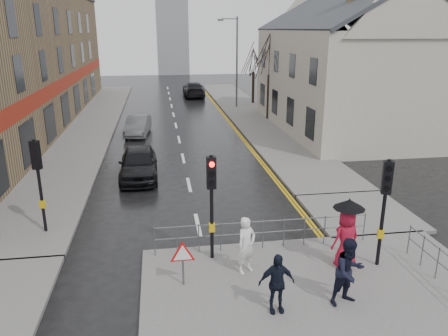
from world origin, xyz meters
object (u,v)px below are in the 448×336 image
object	(u,v)px
pedestrian_b	(349,272)
car_parked	(138,163)
pedestrian_a	(246,245)
pedestrian_with_umbrella	(347,231)
car_mid	(138,126)
pedestrian_d	(276,283)

from	to	relation	value
pedestrian_b	car_parked	bearing A→B (deg)	101.04
pedestrian_a	pedestrian_with_umbrella	size ratio (longest dim) A/B	0.80
pedestrian_a	car_mid	world-z (taller)	pedestrian_a
pedestrian_a	pedestrian_d	world-z (taller)	pedestrian_a
pedestrian_with_umbrella	car_mid	size ratio (longest dim) A/B	0.54
pedestrian_with_umbrella	car_mid	xyz separation A→B (m)	(-6.90, 19.17, -0.63)
car_parked	car_mid	distance (m)	9.38
pedestrian_d	car_parked	distance (m)	12.31
pedestrian_d	car_mid	size ratio (longest dim) A/B	0.40
pedestrian_b	car_mid	distance (m)	21.90
pedestrian_d	car_parked	world-z (taller)	pedestrian_d
pedestrian_b	car_mid	size ratio (longest dim) A/B	0.46
pedestrian_with_umbrella	car_mid	bearing A→B (deg)	109.81
pedestrian_b	pedestrian_d	distance (m)	1.96
pedestrian_b	pedestrian_with_umbrella	world-z (taller)	pedestrian_with_umbrella
pedestrian_with_umbrella	pedestrian_d	distance (m)	3.29
pedestrian_b	car_parked	size ratio (longest dim) A/B	0.41
pedestrian_a	pedestrian_b	distance (m)	3.04
pedestrian_a	pedestrian_d	distance (m)	2.03
pedestrian_b	pedestrian_with_umbrella	size ratio (longest dim) A/B	0.85
pedestrian_d	car_mid	world-z (taller)	pedestrian_d
pedestrian_a	pedestrian_b	xyz separation A→B (m)	(2.33, -1.94, 0.06)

